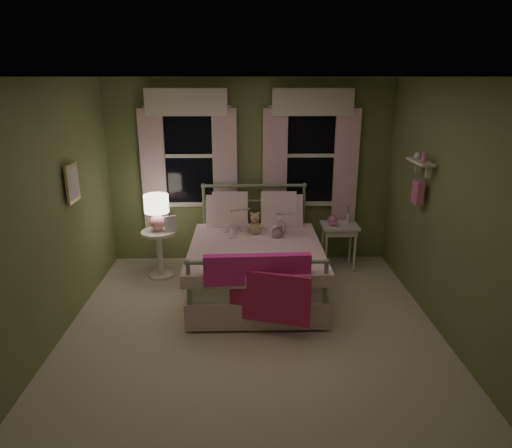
{
  "coord_description": "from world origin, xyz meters",
  "views": [
    {
      "loc": [
        -0.05,
        -4.3,
        2.6
      ],
      "look_at": [
        0.05,
        0.65,
        1.0
      ],
      "focal_mm": 32.0,
      "sensor_mm": 36.0,
      "label": 1
    }
  ],
  "objects_px": {
    "bed": "(255,262)",
    "nightstand_right": "(339,231)",
    "table_lamp": "(157,209)",
    "child_right": "(276,211)",
    "child_left": "(233,211)",
    "nightstand_left": "(159,247)",
    "teddy_bear": "(255,225)"
  },
  "relations": [
    {
      "from": "bed",
      "to": "table_lamp",
      "type": "xyz_separation_m",
      "value": [
        -1.28,
        0.46,
        0.57
      ]
    },
    {
      "from": "teddy_bear",
      "to": "nightstand_left",
      "type": "xyz_separation_m",
      "value": [
        -1.28,
        0.2,
        -0.37
      ]
    },
    {
      "from": "child_right",
      "to": "table_lamp",
      "type": "xyz_separation_m",
      "value": [
        -1.56,
        0.04,
        0.02
      ]
    },
    {
      "from": "child_left",
      "to": "table_lamp",
      "type": "height_order",
      "value": "child_left"
    },
    {
      "from": "teddy_bear",
      "to": "table_lamp",
      "type": "xyz_separation_m",
      "value": [
        -1.28,
        0.2,
        0.16
      ]
    },
    {
      "from": "nightstand_right",
      "to": "table_lamp",
      "type": "bearing_deg",
      "value": -174.51
    },
    {
      "from": "nightstand_left",
      "to": "nightstand_right",
      "type": "relative_size",
      "value": 1.02
    },
    {
      "from": "child_right",
      "to": "nightstand_right",
      "type": "xyz_separation_m",
      "value": [
        0.91,
        0.28,
        -0.38
      ]
    },
    {
      "from": "child_right",
      "to": "nightstand_right",
      "type": "relative_size",
      "value": 1.13
    },
    {
      "from": "table_lamp",
      "to": "nightstand_right",
      "type": "xyz_separation_m",
      "value": [
        2.47,
        0.24,
        -0.4
      ]
    },
    {
      "from": "bed",
      "to": "teddy_bear",
      "type": "distance_m",
      "value": 0.49
    },
    {
      "from": "teddy_bear",
      "to": "nightstand_left",
      "type": "distance_m",
      "value": 1.35
    },
    {
      "from": "bed",
      "to": "child_left",
      "type": "bearing_deg",
      "value": 123.6
    },
    {
      "from": "teddy_bear",
      "to": "table_lamp",
      "type": "relative_size",
      "value": 0.62
    },
    {
      "from": "teddy_bear",
      "to": "nightstand_right",
      "type": "distance_m",
      "value": 1.29
    },
    {
      "from": "child_left",
      "to": "table_lamp",
      "type": "distance_m",
      "value": 1.0
    },
    {
      "from": "child_right",
      "to": "nightstand_left",
      "type": "height_order",
      "value": "child_right"
    },
    {
      "from": "child_right",
      "to": "nightstand_left",
      "type": "xyz_separation_m",
      "value": [
        -1.56,
        0.04,
        -0.51
      ]
    },
    {
      "from": "bed",
      "to": "nightstand_right",
      "type": "xyz_separation_m",
      "value": [
        1.19,
        0.7,
        0.17
      ]
    },
    {
      "from": "nightstand_right",
      "to": "nightstand_left",
      "type": "bearing_deg",
      "value": -174.51
    },
    {
      "from": "child_right",
      "to": "table_lamp",
      "type": "height_order",
      "value": "child_right"
    },
    {
      "from": "bed",
      "to": "nightstand_right",
      "type": "height_order",
      "value": "bed"
    },
    {
      "from": "child_right",
      "to": "teddy_bear",
      "type": "height_order",
      "value": "child_right"
    },
    {
      "from": "table_lamp",
      "to": "nightstand_right",
      "type": "bearing_deg",
      "value": 5.49
    },
    {
      "from": "nightstand_right",
      "to": "bed",
      "type": "bearing_deg",
      "value": -149.59
    },
    {
      "from": "child_left",
      "to": "child_right",
      "type": "distance_m",
      "value": 0.56
    },
    {
      "from": "child_left",
      "to": "table_lamp",
      "type": "bearing_deg",
      "value": 1.24
    },
    {
      "from": "table_lamp",
      "to": "nightstand_left",
      "type": "bearing_deg",
      "value": 0.0
    },
    {
      "from": "bed",
      "to": "child_left",
      "type": "distance_m",
      "value": 0.74
    },
    {
      "from": "nightstand_left",
      "to": "nightstand_right",
      "type": "bearing_deg",
      "value": 5.49
    },
    {
      "from": "teddy_bear",
      "to": "nightstand_right",
      "type": "bearing_deg",
      "value": 20.07
    },
    {
      "from": "teddy_bear",
      "to": "nightstand_left",
      "type": "bearing_deg",
      "value": 171.31
    }
  ]
}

